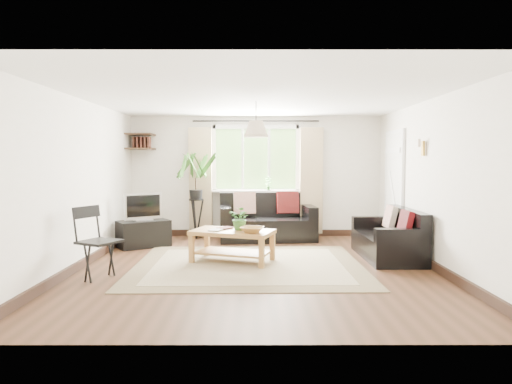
{
  "coord_description": "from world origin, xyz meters",
  "views": [
    {
      "loc": [
        -0.01,
        -6.42,
        1.53
      ],
      "look_at": [
        0.0,
        0.4,
        1.05
      ],
      "focal_mm": 32.0,
      "sensor_mm": 36.0,
      "label": 1
    }
  ],
  "objects_px": {
    "sofa_back": "(267,218)",
    "palm_stand": "(196,196)",
    "sofa_right": "(387,235)",
    "coffee_table": "(233,246)",
    "tv_stand": "(144,234)",
    "folding_chair": "(99,243)"
  },
  "relations": [
    {
      "from": "sofa_back",
      "to": "coffee_table",
      "type": "xyz_separation_m",
      "value": [
        -0.57,
        -1.92,
        -0.18
      ]
    },
    {
      "from": "sofa_right",
      "to": "folding_chair",
      "type": "distance_m",
      "value": 4.25
    },
    {
      "from": "coffee_table",
      "to": "tv_stand",
      "type": "relative_size",
      "value": 1.37
    },
    {
      "from": "sofa_right",
      "to": "coffee_table",
      "type": "height_order",
      "value": "sofa_right"
    },
    {
      "from": "tv_stand",
      "to": "palm_stand",
      "type": "height_order",
      "value": "palm_stand"
    },
    {
      "from": "palm_stand",
      "to": "folding_chair",
      "type": "bearing_deg",
      "value": -105.8
    },
    {
      "from": "sofa_right",
      "to": "coffee_table",
      "type": "bearing_deg",
      "value": -83.78
    },
    {
      "from": "sofa_back",
      "to": "palm_stand",
      "type": "height_order",
      "value": "palm_stand"
    },
    {
      "from": "sofa_right",
      "to": "coffee_table",
      "type": "distance_m",
      "value": 2.42
    },
    {
      "from": "sofa_right",
      "to": "sofa_back",
      "type": "bearing_deg",
      "value": -132.4
    },
    {
      "from": "coffee_table",
      "to": "folding_chair",
      "type": "height_order",
      "value": "folding_chair"
    },
    {
      "from": "tv_stand",
      "to": "folding_chair",
      "type": "relative_size",
      "value": 0.93
    },
    {
      "from": "coffee_table",
      "to": "tv_stand",
      "type": "height_order",
      "value": "coffee_table"
    },
    {
      "from": "coffee_table",
      "to": "palm_stand",
      "type": "height_order",
      "value": "palm_stand"
    },
    {
      "from": "folding_chair",
      "to": "tv_stand",
      "type": "bearing_deg",
      "value": 27.29
    },
    {
      "from": "sofa_back",
      "to": "sofa_right",
      "type": "xyz_separation_m",
      "value": [
        1.83,
        -1.63,
        -0.06
      ]
    },
    {
      "from": "sofa_right",
      "to": "palm_stand",
      "type": "distance_m",
      "value": 3.69
    },
    {
      "from": "folding_chair",
      "to": "sofa_back",
      "type": "bearing_deg",
      "value": -9.78
    },
    {
      "from": "sofa_right",
      "to": "coffee_table",
      "type": "relative_size",
      "value": 1.31
    },
    {
      "from": "coffee_table",
      "to": "tv_stand",
      "type": "distance_m",
      "value": 2.05
    },
    {
      "from": "sofa_back",
      "to": "sofa_right",
      "type": "bearing_deg",
      "value": -46.72
    },
    {
      "from": "sofa_back",
      "to": "coffee_table",
      "type": "bearing_deg",
      "value": -111.63
    }
  ]
}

